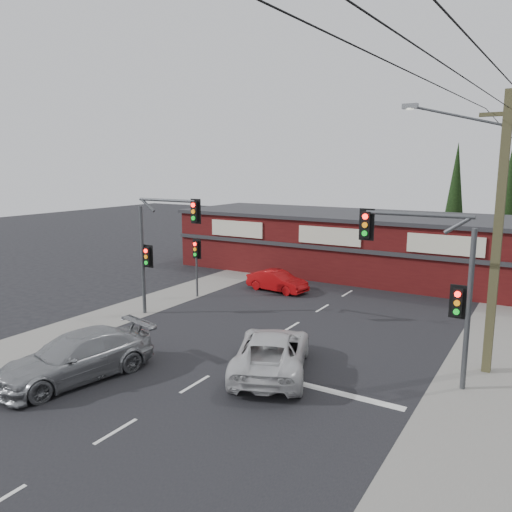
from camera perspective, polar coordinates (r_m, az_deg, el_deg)
The scene contains 17 objects.
ground at distance 20.56m, azimuth -0.98°, elevation -11.04°, with size 120.00×120.00×0.00m, color black.
road_strip at distance 24.69m, azimuth 5.25°, elevation -7.37°, with size 14.00×70.00×0.01m, color black.
verge_left at distance 29.24m, azimuth -9.95°, elevation -4.67°, with size 3.00×70.00×0.02m, color gray.
verge_right at distance 22.55m, azimuth 25.38°, elevation -10.08°, with size 3.00×70.00×0.02m, color gray.
stop_line at distance 17.80m, azimuth 6.25°, elevation -14.55°, with size 6.50×0.35×0.01m, color silver.
white_suv at distance 18.62m, azimuth 1.81°, elevation -10.87°, with size 2.52×5.46×1.52m, color silver.
silver_suv at distance 19.09m, azimuth -19.83°, elevation -10.78°, with size 2.27×5.60×1.62m, color #939597.
red_sedan at distance 30.11m, azimuth 2.45°, elevation -2.87°, with size 1.33×3.81×1.26m, color #A80A0C.
lane_dashes at distance 22.19m, azimuth 1.85°, elevation -9.36°, with size 0.12×41.67×0.01m.
shop_building at distance 35.44m, azimuth 12.36°, elevation 1.37°, with size 27.30×8.40×4.22m.
conifer_near at distance 40.82m, azimuth 21.81°, elevation 6.75°, with size 1.80×1.80×9.25m.
conifer_far at distance 42.38m, azimuth 26.95°, elevation 6.48°, with size 1.80×1.80×9.25m.
traffic_mast_left at distance 24.91m, azimuth -11.14°, elevation 1.91°, with size 3.77×0.27×5.97m.
traffic_mast_right at distance 17.89m, azimuth 19.77°, elevation -1.71°, with size 3.96×0.27×5.97m.
pedestal_signal at distance 28.67m, azimuth -6.82°, elevation 0.02°, with size 0.55×0.27×3.38m.
utility_pole at distance 19.40m, azimuth 25.56°, elevation 3.12°, with size 4.38×0.59×10.00m.
power_lines at distance 13.94m, azimuth 24.84°, elevation 15.82°, with size 2.01×29.00×1.22m.
Camera 1 is at (10.19, -16.22, 7.47)m, focal length 35.00 mm.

